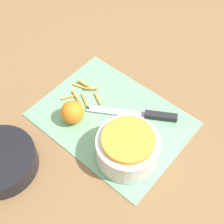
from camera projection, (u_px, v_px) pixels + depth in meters
ground_plane at (112, 119)px, 0.90m from camera, size 4.00×4.00×0.00m
cutting_board at (112, 119)px, 0.90m from camera, size 0.42×0.32×0.01m
bowl_speckled at (128, 147)px, 0.79m from camera, size 0.16×0.16×0.09m
bowl_dark at (0, 161)px, 0.79m from camera, size 0.19×0.19×0.05m
knife at (148, 115)px, 0.90m from camera, size 0.23×0.16×0.02m
orange_left at (72, 112)px, 0.87m from camera, size 0.07×0.07×0.07m
peel_pile at (83, 92)px, 0.95m from camera, size 0.12×0.10×0.01m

